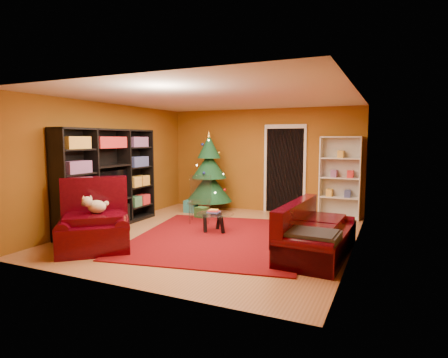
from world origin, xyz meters
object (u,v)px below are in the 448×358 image
at_px(christmas_tree, 209,172).
at_px(gift_box_green, 202,212).
at_px(rug, 219,237).
at_px(gift_box_red, 204,207).
at_px(dog, 97,207).
at_px(sofa, 318,229).
at_px(white_bookshelf, 340,178).
at_px(armchair, 94,221).
at_px(media_unit, 109,179).
at_px(coffee_table, 215,223).
at_px(gift_box_teal, 191,206).
at_px(acrylic_chair, 200,202).

bearing_deg(christmas_tree, gift_box_green, -74.84).
bearing_deg(gift_box_green, rug, -51.96).
height_order(christmas_tree, gift_box_red, christmas_tree).
xyz_separation_m(dog, sofa, (3.46, 1.14, -0.29)).
distance_m(gift_box_green, white_bookshelf, 3.30).
distance_m(dog, sofa, 3.66).
height_order(white_bookshelf, armchair, white_bookshelf).
xyz_separation_m(media_unit, coffee_table, (2.18, 0.54, -0.83)).
distance_m(armchair, coffee_table, 2.31).
xyz_separation_m(rug, gift_box_teal, (-1.71, 1.97, 0.14)).
bearing_deg(rug, media_unit, -175.58).
bearing_deg(gift_box_green, gift_box_teal, 138.14).
relative_size(media_unit, armchair, 2.18).
bearing_deg(rug, white_bookshelf, 56.62).
relative_size(gift_box_teal, armchair, 0.25).
distance_m(white_bookshelf, dog, 5.37).
xyz_separation_m(rug, dog, (-1.60, -1.43, 0.70)).
bearing_deg(gift_box_red, white_bookshelf, 10.44).
relative_size(gift_box_teal, coffee_table, 0.41).
bearing_deg(gift_box_red, media_unit, -113.35).
relative_size(media_unit, sofa, 1.35).
height_order(rug, sofa, sofa).
xyz_separation_m(gift_box_red, dog, (-0.17, -3.56, 0.59)).
bearing_deg(gift_box_teal, media_unit, -108.45).
distance_m(gift_box_green, dog, 2.98).
xyz_separation_m(gift_box_green, armchair, (-0.47, -2.95, 0.35)).
distance_m(gift_box_teal, coffee_table, 2.18).
bearing_deg(gift_box_teal, rug, -48.99).
bearing_deg(rug, armchair, -136.92).
xyz_separation_m(rug, media_unit, (-2.43, -0.19, 1.02)).
height_order(gift_box_green, white_bookshelf, white_bookshelf).
bearing_deg(christmas_tree, rug, -59.34).
distance_m(christmas_tree, gift_box_red, 0.91).
relative_size(media_unit, dog, 6.69).
distance_m(rug, gift_box_red, 2.57).
bearing_deg(gift_box_green, media_unit, -128.23).
xyz_separation_m(gift_box_teal, coffee_table, (1.46, -1.61, 0.04)).
xyz_separation_m(dog, coffee_table, (1.35, 1.78, -0.52)).
bearing_deg(gift_box_red, gift_box_teal, -149.38).
xyz_separation_m(gift_box_teal, gift_box_green, (0.57, -0.51, -0.02)).
relative_size(white_bookshelf, sofa, 0.98).
distance_m(rug, gift_box_green, 1.85).
height_order(gift_box_green, acrylic_chair, acrylic_chair).
bearing_deg(dog, rug, 1.12).
relative_size(gift_box_red, coffee_table, 0.33).
bearing_deg(white_bookshelf, gift_box_green, -155.79).
distance_m(armchair, acrylic_chair, 2.55).
xyz_separation_m(coffee_table, acrylic_chair, (-0.67, 0.61, 0.28)).
distance_m(dog, acrylic_chair, 2.49).
distance_m(media_unit, white_bookshelf, 5.13).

